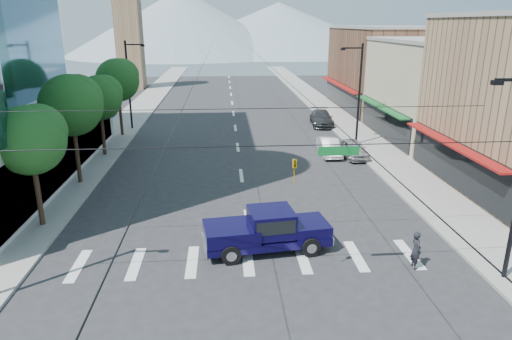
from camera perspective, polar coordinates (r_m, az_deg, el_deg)
The scene contains 20 objects.
ground at distance 20.60m, azimuth -0.23°, elevation -13.18°, with size 160.00×160.00×0.00m, color #28282B.
sidewalk_left at distance 59.56m, azimuth -14.59°, elevation 7.11°, with size 4.00×120.00×0.15m, color gray.
sidewalk_right at distance 60.03m, azimuth 8.75°, elevation 7.56°, with size 4.00×120.00×0.15m, color gray.
shop_mid at distance 47.08m, azimuth 23.00°, elevation 9.01°, with size 12.00×14.00×9.00m, color tan.
shop_far at distance 61.63m, azimuth 16.41°, elevation 11.94°, with size 12.00×18.00×10.00m, color brown.
clock_tower at distance 81.07m, azimuth -15.69°, elevation 17.27°, with size 4.80×4.80×20.40m.
mountain_left at distance 168.17m, azimuth -9.23°, elevation 17.80°, with size 80.00×80.00×22.00m, color gray.
mountain_right at distance 178.87m, azimuth 2.86°, elevation 17.34°, with size 90.00×90.00×18.00m, color gray.
tree_near at distance 26.30m, azimuth -26.13°, elevation 3.67°, with size 3.65×3.64×6.71m.
tree_midnear at distance 32.65m, azimuth -21.87°, elevation 7.75°, with size 4.09×4.09×7.52m.
tree_midfar at distance 39.39m, azimuth -18.80°, elevation 8.72°, with size 3.65×3.64×6.71m.
tree_far at distance 46.06m, azimuth -16.76°, elevation 10.87°, with size 4.09×4.09×7.52m.
signal_rig at distance 17.70m, azimuth 0.59°, elevation -1.87°, with size 21.80×0.20×9.00m.
lamp_pole_nw at distance 48.87m, azimuth -15.51°, elevation 10.57°, with size 2.00×0.25×9.00m.
lamp_pole_ne at distance 41.72m, azimuth 12.64°, elevation 9.63°, with size 2.00×0.25×9.00m.
pickup_truck at distance 22.30m, azimuth 1.28°, elevation -7.45°, with size 6.39×3.03×2.09m.
pedestrian at distance 22.06m, azimuth 19.37°, elevation -9.40°, with size 0.65×0.43×1.79m, color black.
parked_car_near at distance 38.52m, azimuth 12.02°, elevation 2.61°, with size 1.74×4.34×1.48m, color #A8A7AC.
parked_car_mid at distance 38.84m, azimuth 9.14°, elevation 2.86°, with size 1.50×4.31×1.42m, color silver.
parked_car_far at distance 50.30m, azimuth 8.20°, elevation 6.43°, with size 2.23×5.48×1.59m, color #323335.
Camera 1 is at (-1.17, -17.60, 10.63)m, focal length 32.00 mm.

